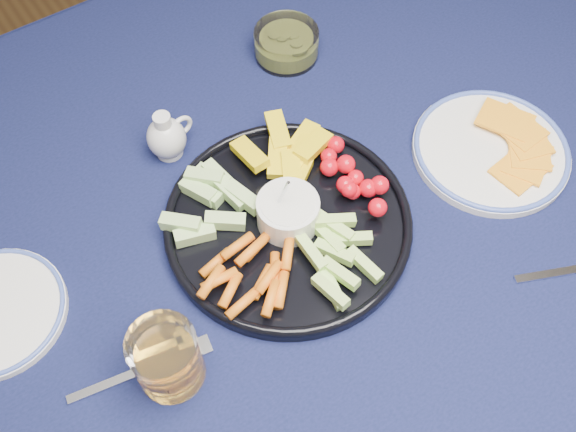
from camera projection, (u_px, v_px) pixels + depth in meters
dining_table at (293, 213)px, 1.00m from camera, size 1.67×1.07×0.75m
crudite_platter at (286, 220)px, 0.87m from camera, size 0.34×0.34×0.11m
creamer_pitcher at (167, 137)px, 0.93m from camera, size 0.07×0.06×0.08m
pickle_bowl at (286, 45)px, 1.05m from camera, size 0.11×0.11×0.05m
cheese_plate at (491, 149)px, 0.95m from camera, size 0.23×0.23×0.03m
juice_tumbler at (168, 360)px, 0.74m from camera, size 0.08×0.08×0.10m
fork_left at (153, 366)px, 0.78m from camera, size 0.18×0.05×0.00m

